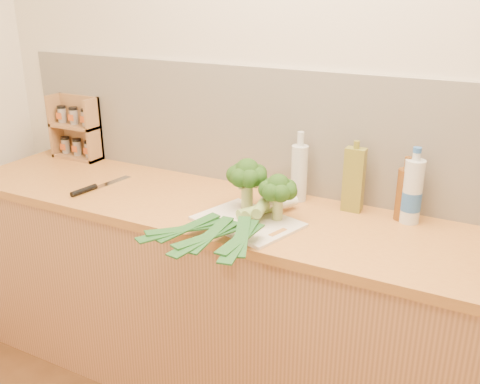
% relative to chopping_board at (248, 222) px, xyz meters
% --- Properties ---
extents(room_shell, '(3.50, 3.50, 3.50)m').
position_rel_chopping_board_xyz_m(room_shell, '(0.15, 0.40, 0.26)').
color(room_shell, beige).
rests_on(room_shell, ground).
extents(counter, '(3.20, 0.62, 0.90)m').
position_rel_chopping_board_xyz_m(counter, '(0.15, 0.11, -0.46)').
color(counter, tan).
rests_on(counter, ground).
extents(chopping_board, '(0.45, 0.38, 0.01)m').
position_rel_chopping_board_xyz_m(chopping_board, '(0.00, 0.00, 0.00)').
color(chopping_board, white).
rests_on(chopping_board, counter).
extents(broccoli_left, '(0.16, 0.17, 0.21)m').
position_rel_chopping_board_xyz_m(broccoli_left, '(-0.06, 0.11, 0.15)').
color(broccoli_left, '#9EAB63').
rests_on(broccoli_left, chopping_board).
extents(broccoli_right, '(0.15, 0.15, 0.19)m').
position_rel_chopping_board_xyz_m(broccoli_right, '(0.10, 0.06, 0.13)').
color(broccoli_right, '#9EAB63').
rests_on(broccoli_right, chopping_board).
extents(leek_front, '(0.38, 0.63, 0.04)m').
position_rel_chopping_board_xyz_m(leek_front, '(-0.03, -0.01, 0.03)').
color(leek_front, white).
rests_on(leek_front, chopping_board).
extents(leek_mid, '(0.16, 0.64, 0.04)m').
position_rel_chopping_board_xyz_m(leek_mid, '(0.02, -0.07, 0.05)').
color(leek_mid, white).
rests_on(leek_mid, chopping_board).
extents(leek_back, '(0.18, 0.62, 0.04)m').
position_rel_chopping_board_xyz_m(leek_back, '(0.07, -0.08, 0.06)').
color(leek_back, white).
rests_on(leek_back, chopping_board).
extents(chefs_knife, '(0.08, 0.34, 0.02)m').
position_rel_chopping_board_xyz_m(chefs_knife, '(-0.79, -0.01, 0.00)').
color(chefs_knife, silver).
rests_on(chefs_knife, counter).
extents(spice_rack, '(0.28, 0.11, 0.33)m').
position_rel_chopping_board_xyz_m(spice_rack, '(-1.19, 0.35, 0.14)').
color(spice_rack, '#AB8249').
rests_on(spice_rack, counter).
extents(oil_tin, '(0.08, 0.05, 0.30)m').
position_rel_chopping_board_xyz_m(oil_tin, '(0.32, 0.31, 0.13)').
color(oil_tin, olive).
rests_on(oil_tin, counter).
extents(glass_bottle, '(0.07, 0.07, 0.30)m').
position_rel_chopping_board_xyz_m(glass_bottle, '(0.08, 0.32, 0.12)').
color(glass_bottle, silver).
rests_on(glass_bottle, counter).
extents(amber_bottle, '(0.06, 0.06, 0.26)m').
position_rel_chopping_board_xyz_m(amber_bottle, '(0.52, 0.32, 0.10)').
color(amber_bottle, brown).
rests_on(amber_bottle, counter).
extents(water_bottle, '(0.08, 0.08, 0.28)m').
position_rel_chopping_board_xyz_m(water_bottle, '(0.55, 0.30, 0.11)').
color(water_bottle, silver).
rests_on(water_bottle, counter).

